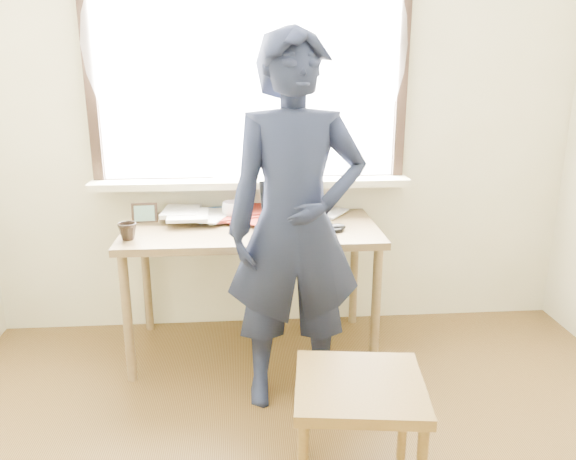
{
  "coord_description": "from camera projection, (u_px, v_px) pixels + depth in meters",
  "views": [
    {
      "loc": [
        -0.24,
        -1.32,
        1.61
      ],
      "look_at": [
        -0.06,
        0.95,
        0.92
      ],
      "focal_mm": 35.0,
      "sensor_mm": 36.0,
      "label": 1
    }
  ],
  "objects": [
    {
      "name": "book_a",
      "position": [
        186.0,
        215.0,
        3.27
      ],
      "size": [
        0.23,
        0.27,
        0.02
      ],
      "primitive_type": "imported",
      "rotation": [
        0.0,
        0.0,
        0.22
      ],
      "color": "white",
      "rests_on": "desk"
    },
    {
      "name": "mug_dark",
      "position": [
        128.0,
        231.0,
        2.83
      ],
      "size": [
        0.13,
        0.13,
        0.09
      ],
      "primitive_type": "imported",
      "rotation": [
        0.0,
        0.0,
        -0.61
      ],
      "color": "black",
      "rests_on": "desk"
    },
    {
      "name": "book_b",
      "position": [
        314.0,
        211.0,
        3.36
      ],
      "size": [
        0.28,
        0.3,
        0.02
      ],
      "primitive_type": "imported",
      "rotation": [
        0.0,
        0.0,
        -0.56
      ],
      "color": "white",
      "rests_on": "desk"
    },
    {
      "name": "picture_frame",
      "position": [
        145.0,
        215.0,
        3.11
      ],
      "size": [
        0.14,
        0.02,
        0.11
      ],
      "color": "black",
      "rests_on": "desk"
    },
    {
      "name": "mouse",
      "position": [
        337.0,
        227.0,
        3.01
      ],
      "size": [
        0.09,
        0.06,
        0.03
      ],
      "primitive_type": "ellipsoid",
      "color": "black",
      "rests_on": "desk"
    },
    {
      "name": "person",
      "position": [
        296.0,
        227.0,
        2.58
      ],
      "size": [
        0.66,
        0.45,
        1.76
      ],
      "primitive_type": "imported",
      "rotation": [
        0.0,
        0.0,
        0.04
      ],
      "color": "black",
      "rests_on": "ground"
    },
    {
      "name": "desk_clutter",
      "position": [
        207.0,
        213.0,
        3.25
      ],
      "size": [
        0.88,
        0.47,
        0.06
      ],
      "color": "orange",
      "rests_on": "desk"
    },
    {
      "name": "laptop",
      "position": [
        298.0,
        217.0,
        3.05
      ],
      "size": [
        0.43,
        0.39,
        0.25
      ],
      "color": "black",
      "rests_on": "desk"
    },
    {
      "name": "work_chair",
      "position": [
        359.0,
        400.0,
        2.08
      ],
      "size": [
        0.52,
        0.51,
        0.48
      ],
      "color": "brown",
      "rests_on": "ground"
    },
    {
      "name": "room_shell",
      "position": [
        326.0,
        50.0,
        1.47
      ],
      "size": [
        3.52,
        4.02,
        2.61
      ],
      "color": "#ECE6BE",
      "rests_on": "ground"
    },
    {
      "name": "desk",
      "position": [
        252.0,
        240.0,
        3.09
      ],
      "size": [
        1.38,
        0.69,
        0.74
      ],
      "color": "brown",
      "rests_on": "ground"
    },
    {
      "name": "mug_white",
      "position": [
        234.0,
        211.0,
        3.2
      ],
      "size": [
        0.16,
        0.16,
        0.11
      ],
      "primitive_type": "imported",
      "rotation": [
        0.0,
        0.0,
        0.27
      ],
      "color": "white",
      "rests_on": "desk"
    }
  ]
}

